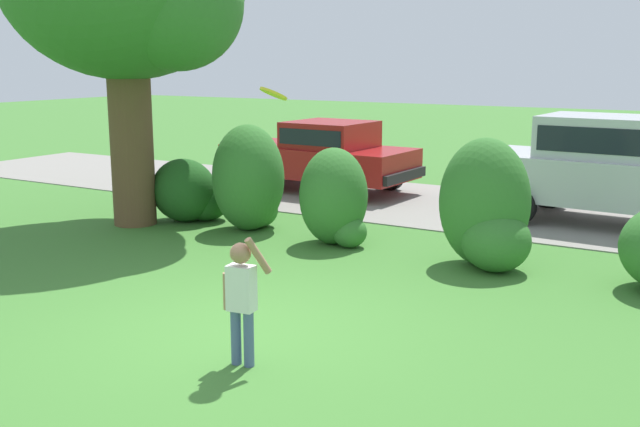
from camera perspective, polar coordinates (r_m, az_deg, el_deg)
The scene contains 10 objects.
ground_plane at distance 8.31m, azimuth -6.46°, elevation -8.75°, with size 80.00×80.00×0.00m, color #3D752D.
driveway_strip at distance 14.99m, azimuth 11.67°, elevation 0.35°, with size 28.00×4.40×0.02m, color gray.
shrub_near_tree at distance 13.73m, azimuth -9.84°, elevation 1.55°, with size 1.35×1.20×1.14m.
shrub_centre_left at distance 12.84m, azimuth -5.40°, elevation 2.48°, with size 1.24×1.21×1.82m.
shrub_centre at distance 11.80m, azimuth 1.13°, elevation 1.12°, with size 1.15×1.11×1.54m.
shrub_centre_right at distance 10.74m, azimuth 12.58°, elevation 0.17°, with size 1.38×1.23×1.82m.
parked_sedan at distance 16.56m, azimuth 0.14°, elevation 4.58°, with size 4.47×2.24×1.56m.
parked_suv at distance 14.08m, azimuth 21.49°, elevation 3.46°, with size 4.79×2.29×1.92m.
child_thrower at distance 7.16m, azimuth -5.98°, elevation -6.07°, with size 0.44×0.30×1.29m.
frisbee at distance 7.28m, azimuth -3.56°, elevation 9.08°, with size 0.30×0.27×0.18m.
Camera 1 is at (4.74, -6.18, 2.89)m, focal length 42.11 mm.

